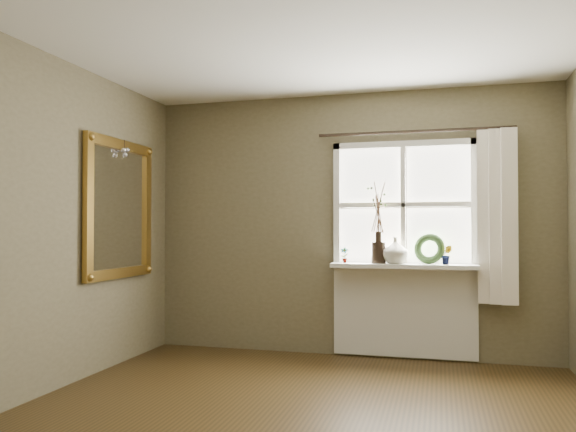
{
  "coord_description": "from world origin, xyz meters",
  "views": [
    {
      "loc": [
        0.89,
        -3.29,
        1.26
      ],
      "look_at": [
        -0.42,
        1.55,
        1.37
      ],
      "focal_mm": 35.0,
      "sensor_mm": 36.0,
      "label": 1
    }
  ],
  "objects_px": {
    "dark_jug": "(379,253)",
    "wreath": "(429,252)",
    "gilt_mirror": "(120,208)",
    "cream_vase": "(395,250)"
  },
  "relations": [
    {
      "from": "dark_jug",
      "to": "wreath",
      "type": "bearing_deg",
      "value": 4.84
    },
    {
      "from": "dark_jug",
      "to": "wreath",
      "type": "relative_size",
      "value": 0.7
    },
    {
      "from": "dark_jug",
      "to": "wreath",
      "type": "xyz_separation_m",
      "value": [
        0.47,
        0.04,
        0.01
      ]
    },
    {
      "from": "wreath",
      "to": "gilt_mirror",
      "type": "bearing_deg",
      "value": -148.05
    },
    {
      "from": "wreath",
      "to": "gilt_mirror",
      "type": "distance_m",
      "value": 2.92
    },
    {
      "from": "dark_jug",
      "to": "gilt_mirror",
      "type": "bearing_deg",
      "value": -160.12
    },
    {
      "from": "dark_jug",
      "to": "cream_vase",
      "type": "xyz_separation_m",
      "value": [
        0.16,
        0.0,
        0.02
      ]
    },
    {
      "from": "gilt_mirror",
      "to": "dark_jug",
      "type": "bearing_deg",
      "value": 19.88
    },
    {
      "from": "cream_vase",
      "to": "wreath",
      "type": "relative_size",
      "value": 0.86
    },
    {
      "from": "wreath",
      "to": "cream_vase",
      "type": "bearing_deg",
      "value": -158.24
    }
  ]
}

